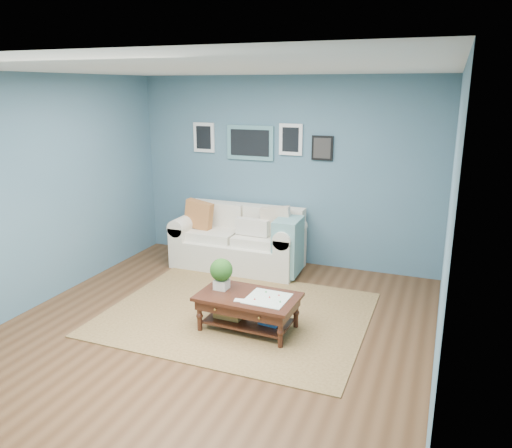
% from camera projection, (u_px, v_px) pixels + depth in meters
% --- Properties ---
extents(room_shell, '(5.00, 5.02, 2.70)m').
position_uv_depth(room_shell, '(208.00, 208.00, 5.02)').
color(room_shell, brown).
rests_on(room_shell, ground).
extents(area_rug, '(2.92, 2.34, 0.01)m').
position_uv_depth(area_rug, '(237.00, 314.00, 5.77)').
color(area_rug, brown).
rests_on(area_rug, ground).
extents(loveseat, '(1.88, 0.85, 0.96)m').
position_uv_depth(loveseat, '(244.00, 241.00, 7.20)').
color(loveseat, white).
rests_on(loveseat, ground).
extents(coffee_table, '(1.09, 0.66, 0.75)m').
position_uv_depth(coffee_table, '(243.00, 300.00, 5.35)').
color(coffee_table, black).
rests_on(coffee_table, ground).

